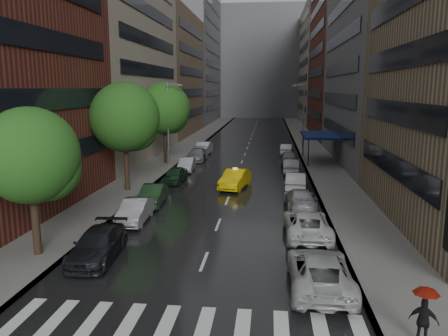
{
  "coord_description": "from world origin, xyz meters",
  "views": [
    {
      "loc": [
        3.13,
        -16.42,
        8.55
      ],
      "look_at": [
        0.0,
        13.64,
        3.0
      ],
      "focal_mm": 35.0,
      "sensor_mm": 36.0,
      "label": 1
    }
  ],
  "objects": [
    {
      "name": "tree_near",
      "position": [
        -8.6,
        3.77,
        5.25
      ],
      "size": [
        4.82,
        4.82,
        7.68
      ],
      "color": "#382619",
      "rests_on": "ground"
    },
    {
      "name": "taxi",
      "position": [
        0.27,
        20.42,
        0.81
      ],
      "size": [
        2.69,
        5.19,
        1.63
      ],
      "primitive_type": "imported",
      "rotation": [
        0.0,
        0.0,
        -0.2
      ],
      "color": "yellow",
      "rests_on": "ground"
    },
    {
      "name": "sidewalk_left",
      "position": [
        -9.0,
        50.0,
        0.07
      ],
      "size": [
        4.0,
        140.0,
        0.15
      ],
      "primitive_type": "cube",
      "color": "gray",
      "rests_on": "ground"
    },
    {
      "name": "sidewalk_right",
      "position": [
        9.0,
        50.0,
        0.07
      ],
      "size": [
        4.0,
        140.0,
        0.15
      ],
      "primitive_type": "cube",
      "color": "gray",
      "rests_on": "ground"
    },
    {
      "name": "street_lamp_right",
      "position": [
        7.72,
        45.0,
        4.89
      ],
      "size": [
        1.74,
        0.22,
        9.0
      ],
      "color": "gray",
      "rests_on": "sidewalk_right"
    },
    {
      "name": "building_far",
      "position": [
        0.0,
        118.0,
        16.0
      ],
      "size": [
        40.0,
        14.0,
        32.0
      ],
      "primitive_type": "cube",
      "color": "slate",
      "rests_on": "ground"
    },
    {
      "name": "ground",
      "position": [
        0.0,
        0.0,
        0.0
      ],
      "size": [
        220.0,
        220.0,
        0.0
      ],
      "primitive_type": "plane",
      "color": "gray",
      "rests_on": "ground"
    },
    {
      "name": "tree_mid",
      "position": [
        -8.6,
        18.17,
        6.19
      ],
      "size": [
        5.67,
        5.67,
        9.04
      ],
      "color": "#382619",
      "rests_on": "ground"
    },
    {
      "name": "street_lamp_left",
      "position": [
        -7.72,
        30.0,
        4.89
      ],
      "size": [
        1.74,
        0.22,
        9.0
      ],
      "color": "gray",
      "rests_on": "sidewalk_left"
    },
    {
      "name": "road",
      "position": [
        0.0,
        50.0,
        0.01
      ],
      "size": [
        14.0,
        140.0,
        0.01
      ],
      "primitive_type": "cube",
      "color": "black",
      "rests_on": "ground"
    },
    {
      "name": "tree_far",
      "position": [
        -8.6,
        31.74,
        6.3
      ],
      "size": [
        5.77,
        5.77,
        9.2
      ],
      "color": "#382619",
      "rests_on": "ground"
    },
    {
      "name": "parked_cars_right",
      "position": [
        5.4,
        16.69,
        0.76
      ],
      "size": [
        2.66,
        44.15,
        1.57
      ],
      "color": "beige",
      "rests_on": "ground"
    },
    {
      "name": "parked_cars_left",
      "position": [
        -5.4,
        21.65,
        0.74
      ],
      "size": [
        2.38,
        40.93,
        1.59
      ],
      "color": "black",
      "rests_on": "ground"
    },
    {
      "name": "crosswalk",
      "position": [
        0.2,
        -2.0,
        0.01
      ],
      "size": [
        13.15,
        2.8,
        0.01
      ],
      "color": "silver",
      "rests_on": "ground"
    },
    {
      "name": "awning",
      "position": [
        8.98,
        35.0,
        3.13
      ],
      "size": [
        4.0,
        8.0,
        3.12
      ],
      "color": "navy",
      "rests_on": "sidewalk_right"
    },
    {
      "name": "ped_red_umbrella",
      "position": [
        8.34,
        -2.52,
        1.33
      ],
      "size": [
        1.01,
        0.82,
        2.01
      ],
      "color": "black",
      "rests_on": "sidewalk_right"
    },
    {
      "name": "buildings_right",
      "position": [
        15.0,
        56.7,
        15.03
      ],
      "size": [
        8.05,
        109.1,
        36.0
      ],
      "color": "#937A5B",
      "rests_on": "ground"
    },
    {
      "name": "buildings_left",
      "position": [
        -15.0,
        58.79,
        15.99
      ],
      "size": [
        8.0,
        108.0,
        38.0
      ],
      "color": "maroon",
      "rests_on": "ground"
    }
  ]
}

